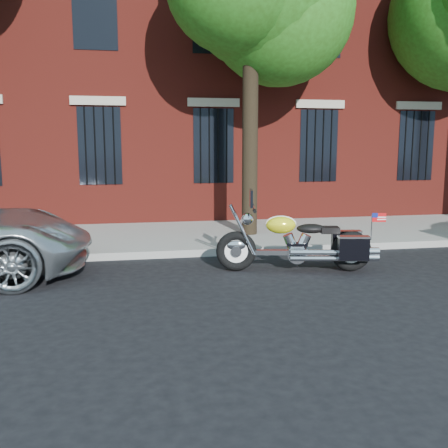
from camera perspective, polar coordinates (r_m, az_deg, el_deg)
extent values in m
plane|color=black|center=(9.00, 4.05, -5.36)|extent=(120.00, 120.00, 0.00)
cube|color=gray|center=(10.29, 2.14, -3.08)|extent=(40.00, 0.16, 0.15)
cube|color=gray|center=(12.10, 0.20, -1.24)|extent=(40.00, 3.60, 0.15)
cube|color=maroon|center=(19.00, -3.83, 20.46)|extent=(26.00, 10.00, 12.00)
cube|color=black|center=(13.72, -1.24, 8.90)|extent=(1.10, 0.14, 2.00)
cube|color=#B2A893|center=(13.74, -1.23, 13.70)|extent=(1.40, 0.20, 0.22)
cube|color=black|center=(14.13, -1.29, 22.83)|extent=(1.10, 0.14, 2.00)
cylinder|color=black|center=(13.64, -1.18, 8.90)|extent=(0.04, 0.04, 2.00)
cylinder|color=black|center=(11.66, 3.00, 10.34)|extent=(0.36, 0.36, 5.00)
torus|color=black|center=(8.89, 1.40, -3.11)|extent=(0.74, 0.30, 0.72)
torus|color=black|center=(9.15, 14.33, -3.05)|extent=(0.74, 0.30, 0.72)
cylinder|color=white|center=(8.89, 1.40, -3.11)|extent=(0.54, 0.17, 0.54)
cylinder|color=white|center=(9.15, 14.33, -3.05)|extent=(0.54, 0.17, 0.54)
ellipsoid|color=white|center=(8.87, 1.41, -2.43)|extent=(0.40, 0.21, 0.21)
ellipsoid|color=yellow|center=(9.12, 14.36, -2.25)|extent=(0.40, 0.22, 0.21)
cube|color=white|center=(8.96, 7.96, -3.23)|extent=(1.60, 0.42, 0.09)
cylinder|color=white|center=(8.98, 8.30, -3.36)|extent=(0.37, 0.26, 0.34)
cylinder|color=white|center=(8.87, 11.91, -3.54)|extent=(1.34, 0.35, 0.10)
ellipsoid|color=yellow|center=(8.85, 6.51, -0.11)|extent=(0.58, 0.40, 0.31)
ellipsoid|color=black|center=(8.93, 9.93, -0.52)|extent=(0.57, 0.40, 0.17)
cube|color=black|center=(9.38, 13.77, -1.99)|extent=(0.54, 0.27, 0.41)
cube|color=black|center=(8.85, 14.58, -2.68)|extent=(0.54, 0.27, 0.41)
cylinder|color=white|center=(8.77, 3.39, 1.84)|extent=(0.20, 0.83, 0.04)
sphere|color=white|center=(8.79, 2.68, 0.59)|extent=(0.25, 0.25, 0.22)
cube|color=black|center=(8.74, 3.12, 2.96)|extent=(0.13, 0.43, 0.30)
cube|color=red|center=(8.82, 17.29, 0.72)|extent=(0.24, 0.06, 0.15)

